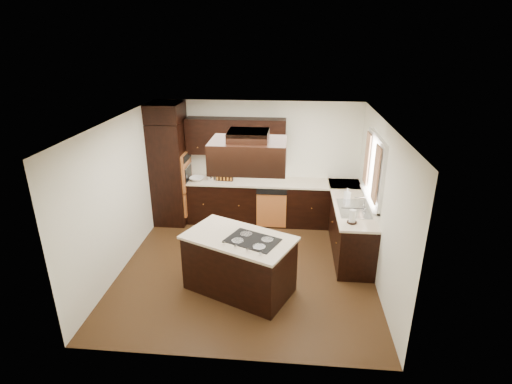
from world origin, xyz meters
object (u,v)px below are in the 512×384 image
oven_column (170,173)px  island (239,265)px  spice_rack (224,174)px  range_hood (248,155)px

oven_column → island: oven_column is taller
island → spice_rack: bearing=129.0°
oven_column → range_hood: (1.88, -2.25, 1.10)m
island → range_hood: (0.14, 0.09, 1.72)m
oven_column → spice_rack: size_ratio=6.08×
range_hood → island: bearing=-146.9°
oven_column → spice_rack: 1.12m
island → spice_rack: 2.55m
oven_column → island: bearing=-53.6°
oven_column → spice_rack: (1.12, 0.05, 0.01)m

